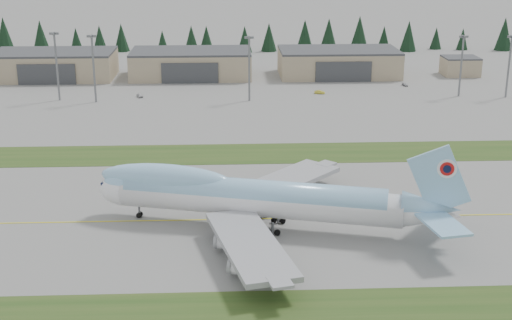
{
  "coord_description": "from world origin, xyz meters",
  "views": [
    {
      "loc": [
        -1.74,
        -136.99,
        57.76
      ],
      "look_at": [
        5.16,
        15.04,
        8.0
      ],
      "focal_mm": 50.0,
      "sensor_mm": 36.0,
      "label": 1
    }
  ],
  "objects_px": {
    "hangar_left": "(54,65)",
    "hangar_right": "(338,62)",
    "service_vehicle_b": "(320,94)",
    "service_vehicle_c": "(405,86)",
    "boeing_747_freighter": "(255,197)",
    "service_vehicle_a": "(140,97)",
    "hangar_center": "(191,63)"
  },
  "relations": [
    {
      "from": "boeing_747_freighter",
      "to": "hangar_left",
      "type": "height_order",
      "value": "boeing_747_freighter"
    },
    {
      "from": "service_vehicle_c",
      "to": "service_vehicle_a",
      "type": "bearing_deg",
      "value": 178.49
    },
    {
      "from": "hangar_left",
      "to": "service_vehicle_a",
      "type": "xyz_separation_m",
      "value": [
        37.99,
        -36.25,
        -5.39
      ]
    },
    {
      "from": "hangar_right",
      "to": "service_vehicle_c",
      "type": "height_order",
      "value": "hangar_right"
    },
    {
      "from": "hangar_center",
      "to": "service_vehicle_c",
      "type": "relative_size",
      "value": 13.53
    },
    {
      "from": "hangar_left",
      "to": "hangar_right",
      "type": "bearing_deg",
      "value": 0.0
    },
    {
      "from": "service_vehicle_c",
      "to": "boeing_747_freighter",
      "type": "bearing_deg",
      "value": -125.47
    },
    {
      "from": "hangar_right",
      "to": "service_vehicle_c",
      "type": "xyz_separation_m",
      "value": [
        22.45,
        -21.58,
        -5.39
      ]
    },
    {
      "from": "hangar_right",
      "to": "service_vehicle_b",
      "type": "height_order",
      "value": "hangar_right"
    },
    {
      "from": "hangar_left",
      "to": "hangar_right",
      "type": "distance_m",
      "value": 115.0
    },
    {
      "from": "hangar_left",
      "to": "service_vehicle_b",
      "type": "height_order",
      "value": "hangar_left"
    },
    {
      "from": "hangar_right",
      "to": "service_vehicle_a",
      "type": "distance_m",
      "value": 85.28
    },
    {
      "from": "service_vehicle_a",
      "to": "service_vehicle_c",
      "type": "bearing_deg",
      "value": -15.26
    },
    {
      "from": "service_vehicle_a",
      "to": "hangar_right",
      "type": "bearing_deg",
      "value": 1.56
    },
    {
      "from": "hangar_right",
      "to": "service_vehicle_a",
      "type": "height_order",
      "value": "hangar_right"
    },
    {
      "from": "boeing_747_freighter",
      "to": "hangar_center",
      "type": "height_order",
      "value": "boeing_747_freighter"
    },
    {
      "from": "hangar_left",
      "to": "service_vehicle_c",
      "type": "relative_size",
      "value": 13.53
    },
    {
      "from": "hangar_center",
      "to": "hangar_right",
      "type": "bearing_deg",
      "value": 0.0
    },
    {
      "from": "service_vehicle_a",
      "to": "service_vehicle_c",
      "type": "distance_m",
      "value": 100.53
    },
    {
      "from": "hangar_right",
      "to": "service_vehicle_c",
      "type": "relative_size",
      "value": 13.53
    },
    {
      "from": "hangar_center",
      "to": "service_vehicle_a",
      "type": "height_order",
      "value": "hangar_center"
    },
    {
      "from": "service_vehicle_b",
      "to": "boeing_747_freighter",
      "type": "bearing_deg",
      "value": -178.33
    },
    {
      "from": "service_vehicle_b",
      "to": "service_vehicle_c",
      "type": "relative_size",
      "value": 1.08
    },
    {
      "from": "service_vehicle_c",
      "to": "hangar_left",
      "type": "bearing_deg",
      "value": 161.18
    },
    {
      "from": "boeing_747_freighter",
      "to": "service_vehicle_b",
      "type": "distance_m",
      "value": 124.15
    },
    {
      "from": "service_vehicle_b",
      "to": "service_vehicle_c",
      "type": "bearing_deg",
      "value": -55.48
    },
    {
      "from": "hangar_left",
      "to": "service_vehicle_b",
      "type": "relative_size",
      "value": 12.51
    },
    {
      "from": "boeing_747_freighter",
      "to": "hangar_right",
      "type": "relative_size",
      "value": 1.57
    },
    {
      "from": "boeing_747_freighter",
      "to": "service_vehicle_c",
      "type": "relative_size",
      "value": 21.26
    },
    {
      "from": "service_vehicle_a",
      "to": "service_vehicle_b",
      "type": "height_order",
      "value": "service_vehicle_a"
    },
    {
      "from": "service_vehicle_c",
      "to": "hangar_right",
      "type": "bearing_deg",
      "value": 126.23
    },
    {
      "from": "hangar_left",
      "to": "hangar_center",
      "type": "xyz_separation_m",
      "value": [
        55.0,
        0.0,
        0.0
      ]
    }
  ]
}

